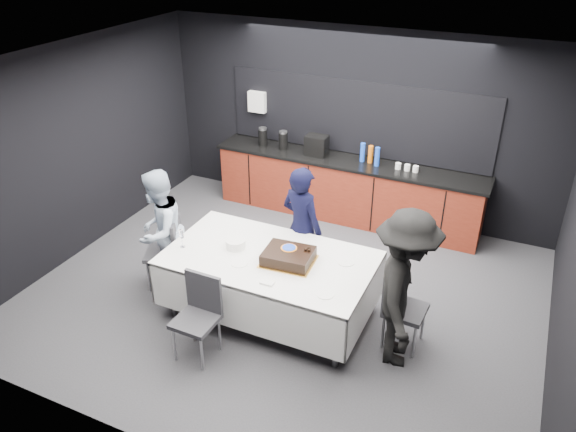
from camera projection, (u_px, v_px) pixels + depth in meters
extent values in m
plane|color=#3D3D42|center=(285.00, 294.00, 6.94)|extent=(6.00, 6.00, 0.00)
cube|color=white|center=(284.00, 67.00, 5.59)|extent=(6.00, 5.00, 0.04)
cube|color=black|center=(356.00, 124.00, 8.25)|extent=(6.00, 0.04, 2.80)
cube|color=black|center=(145.00, 325.00, 4.28)|extent=(6.00, 0.04, 2.80)
cube|color=black|center=(78.00, 150.00, 7.37)|extent=(0.04, 5.00, 2.80)
cube|color=maroon|center=(346.00, 190.00, 8.47)|extent=(4.00, 0.60, 0.90)
cube|color=black|center=(348.00, 161.00, 8.25)|extent=(4.10, 0.64, 0.04)
cube|color=black|center=(356.00, 118.00, 8.19)|extent=(4.00, 0.03, 1.10)
cube|color=white|center=(257.00, 102.00, 8.71)|extent=(0.28, 0.12, 0.32)
cylinder|color=black|center=(263.00, 138.00, 8.69)|extent=(0.14, 0.14, 0.26)
cylinder|color=black|center=(283.00, 141.00, 8.56)|extent=(0.14, 0.14, 0.26)
cube|color=black|center=(317.00, 145.00, 8.35)|extent=(0.32, 0.24, 0.30)
cylinder|color=blue|center=(363.00, 152.00, 8.14)|extent=(0.07, 0.07, 0.28)
cylinder|color=orange|center=(370.00, 154.00, 8.10)|extent=(0.07, 0.07, 0.26)
cylinder|color=blue|center=(377.00, 157.00, 7.99)|extent=(0.07, 0.07, 0.28)
cylinder|color=white|center=(398.00, 166.00, 7.94)|extent=(0.08, 0.08, 0.09)
cylinder|color=white|center=(407.00, 168.00, 7.89)|extent=(0.08, 0.08, 0.09)
cylinder|color=white|center=(416.00, 169.00, 7.85)|extent=(0.08, 0.08, 0.09)
cylinder|color=#99999E|center=(263.00, 129.00, 8.62)|extent=(0.12, 0.12, 0.03)
cylinder|color=#99999E|center=(283.00, 132.00, 8.49)|extent=(0.12, 0.12, 0.03)
cylinder|color=#99999E|center=(172.00, 288.00, 6.41)|extent=(0.06, 0.06, 0.75)
cylinder|color=#99999E|center=(217.00, 246.00, 7.21)|extent=(0.06, 0.06, 0.75)
cylinder|color=#99999E|center=(336.00, 337.00, 5.67)|extent=(0.06, 0.06, 0.75)
cylinder|color=#99999E|center=(367.00, 285.00, 6.47)|extent=(0.06, 0.06, 0.75)
cube|color=silver|center=(269.00, 258.00, 6.25)|extent=(2.32, 1.32, 0.04)
cube|color=silver|center=(242.00, 310.00, 5.86)|extent=(2.32, 0.02, 0.55)
cube|color=silver|center=(293.00, 250.00, 6.90)|extent=(2.32, 0.02, 0.55)
cube|color=silver|center=(185.00, 255.00, 6.80)|extent=(0.02, 1.32, 0.55)
cube|color=silver|center=(366.00, 304.00, 5.96)|extent=(0.02, 1.32, 0.55)
cube|color=gold|center=(288.00, 261.00, 6.15)|extent=(0.60, 0.51, 0.01)
cube|color=black|center=(288.00, 256.00, 6.12)|extent=(0.56, 0.46, 0.12)
cube|color=black|center=(288.00, 252.00, 6.09)|extent=(0.56, 0.46, 0.01)
cylinder|color=orange|center=(289.00, 248.00, 6.14)|extent=(0.18, 0.18, 0.00)
cylinder|color=#193BBC|center=(289.00, 248.00, 6.14)|extent=(0.15, 0.15, 0.01)
sphere|color=black|center=(308.00, 248.00, 6.11)|extent=(0.04, 0.04, 0.04)
sphere|color=black|center=(308.00, 250.00, 6.07)|extent=(0.04, 0.04, 0.04)
sphere|color=black|center=(305.00, 249.00, 6.08)|extent=(0.04, 0.04, 0.04)
cylinder|color=white|center=(236.00, 243.00, 6.40)|extent=(0.23, 0.23, 0.10)
cylinder|color=white|center=(239.00, 263.00, 6.13)|extent=(0.19, 0.19, 0.01)
cylinder|color=white|center=(346.00, 262.00, 6.15)|extent=(0.19, 0.19, 0.01)
cylinder|color=white|center=(325.00, 294.00, 5.63)|extent=(0.18, 0.18, 0.01)
cylinder|color=white|center=(292.00, 243.00, 6.50)|extent=(0.21, 0.21, 0.01)
cube|color=white|center=(267.00, 283.00, 5.80)|extent=(0.14, 0.09, 0.02)
cylinder|color=white|center=(183.00, 247.00, 6.43)|extent=(0.06, 0.06, 0.00)
cylinder|color=white|center=(182.00, 242.00, 6.40)|extent=(0.01, 0.01, 0.12)
cylinder|color=white|center=(181.00, 234.00, 6.35)|extent=(0.05, 0.05, 0.10)
cube|color=#2E2E33|center=(163.00, 253.00, 6.92)|extent=(0.55, 0.55, 0.05)
cube|color=#2E2E33|center=(177.00, 236.00, 6.80)|extent=(0.20, 0.40, 0.45)
cylinder|color=#99999E|center=(155.00, 261.00, 7.19)|extent=(0.03, 0.03, 0.44)
cylinder|color=#99999E|center=(149.00, 276.00, 6.89)|extent=(0.03, 0.03, 0.44)
cylinder|color=#99999E|center=(181.00, 261.00, 7.18)|extent=(0.03, 0.03, 0.44)
cylinder|color=#99999E|center=(176.00, 277.00, 6.88)|extent=(0.03, 0.03, 0.44)
cube|color=#2E2E33|center=(405.00, 310.00, 5.94)|extent=(0.44, 0.44, 0.05)
cube|color=#2E2E33|center=(390.00, 286.00, 5.90)|extent=(0.06, 0.42, 0.45)
cylinder|color=#99999E|center=(414.00, 341.00, 5.85)|extent=(0.03, 0.03, 0.44)
cylinder|color=#99999E|center=(423.00, 323.00, 6.12)|extent=(0.03, 0.03, 0.44)
cylinder|color=#99999E|center=(383.00, 331.00, 5.99)|extent=(0.03, 0.03, 0.44)
cylinder|color=#99999E|center=(393.00, 313.00, 6.25)|extent=(0.03, 0.03, 0.44)
cube|color=#2E2E33|center=(195.00, 321.00, 5.78)|extent=(0.43, 0.43, 0.05)
cube|color=#2E2E33|center=(204.00, 292.00, 5.81)|extent=(0.42, 0.05, 0.45)
cylinder|color=#99999E|center=(174.00, 344.00, 5.82)|extent=(0.03, 0.03, 0.44)
cylinder|color=#99999E|center=(202.00, 353.00, 5.69)|extent=(0.03, 0.03, 0.44)
cylinder|color=#99999E|center=(193.00, 324.00, 6.09)|extent=(0.03, 0.03, 0.44)
cylinder|color=#99999E|center=(220.00, 333.00, 5.96)|extent=(0.03, 0.03, 0.44)
imported|color=black|center=(302.00, 228.00, 6.79)|extent=(0.67, 0.53, 1.59)
imported|color=#A3B6CE|center=(160.00, 231.00, 6.76)|extent=(0.68, 0.82, 1.55)
imported|color=black|center=(404.00, 290.00, 5.56)|extent=(0.87, 1.24, 1.74)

